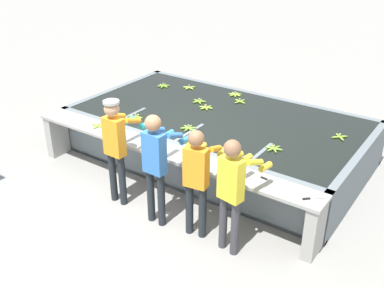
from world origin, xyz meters
name	(u,v)px	position (x,y,z in m)	size (l,w,h in m)	color
ground_plane	(155,201)	(0.00, 0.00, 0.00)	(80.00, 80.00, 0.00)	gray
wash_tank	(218,136)	(0.00, 1.88, 0.41)	(5.23, 2.88, 0.84)	slate
work_ledge	(162,161)	(0.00, 0.23, 0.62)	(5.23, 0.45, 0.84)	#9E9E99
worker_0	(116,142)	(-0.45, -0.29, 1.04)	(0.41, 0.72, 1.70)	#1E2328
worker_1	(156,160)	(0.38, -0.37, 1.03)	(0.41, 0.72, 1.70)	#1E2328
worker_2	(197,174)	(1.00, -0.27, 0.96)	(0.47, 0.73, 1.61)	#1E2328
worker_3	(232,186)	(1.57, -0.31, 0.98)	(0.48, 0.73, 1.64)	#38383D
banana_bunch_floating_0	(240,101)	(0.00, 2.66, 0.85)	(0.28, 0.28, 0.08)	#8CB738
banana_bunch_floating_1	(199,101)	(-0.65, 2.21, 0.85)	(0.27, 0.27, 0.08)	#7FAD33
banana_bunch_floating_2	(340,137)	(2.12, 2.19, 0.85)	(0.23, 0.23, 0.08)	#7FAD33
banana_bunch_floating_3	(189,87)	(-1.27, 2.75, 0.85)	(0.28, 0.27, 0.08)	#9EC642
banana_bunch_floating_4	(206,107)	(-0.36, 2.01, 0.85)	(0.28, 0.28, 0.08)	#8CB738
banana_bunch_floating_5	(188,128)	(-0.09, 1.06, 0.85)	(0.27, 0.28, 0.08)	#75A333
banana_bunch_floating_6	(274,148)	(1.43, 1.20, 0.85)	(0.28, 0.28, 0.08)	#75A333
banana_bunch_floating_7	(235,94)	(-0.27, 2.94, 0.85)	(0.28, 0.28, 0.08)	#93BC3D
banana_bunch_floating_8	(136,117)	(-1.14, 0.91, 0.85)	(0.28, 0.28, 0.08)	#8CB738
banana_bunch_floating_9	(163,86)	(-1.78, 2.53, 0.85)	(0.28, 0.28, 0.08)	#75A333
banana_bunch_ledge_0	(98,126)	(-1.40, 0.25, 0.86)	(0.28, 0.28, 0.08)	#93BC3D
banana_bunch_ledge_1	(236,169)	(1.28, 0.29, 0.86)	(0.28, 0.28, 0.08)	#9EC642
knife_0	(268,180)	(1.77, 0.31, 0.85)	(0.35, 0.07, 0.02)	silver
knife_1	(312,198)	(2.42, 0.22, 0.85)	(0.27, 0.27, 0.02)	silver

